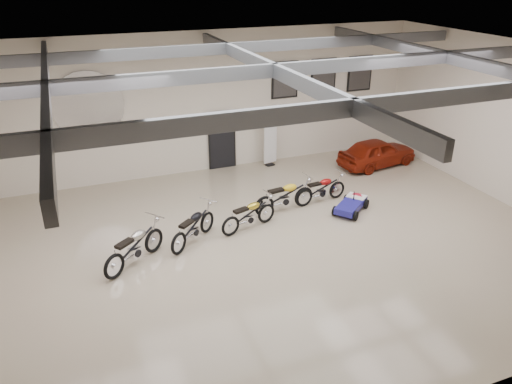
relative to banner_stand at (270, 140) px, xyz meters
name	(u,v)px	position (x,y,z in m)	size (l,w,h in m)	color
floor	(272,246)	(-2.25, -5.50, -1.01)	(16.00, 12.00, 0.01)	tan
ceiling	(275,59)	(-2.25, -5.50, 3.99)	(16.00, 12.00, 0.01)	slate
back_wall	(207,103)	(-2.25, 0.50, 1.49)	(16.00, 0.02, 5.00)	beige
ceiling_beams	(275,70)	(-2.25, -5.50, 3.74)	(15.80, 11.80, 0.32)	#595C61
door	(222,141)	(-1.75, 0.45, 0.04)	(0.92, 0.08, 2.10)	black
logo_plaque	(88,106)	(-6.25, 0.45, 1.79)	(2.30, 0.06, 1.16)	silver
poster_left	(285,80)	(0.75, 0.46, 2.09)	(1.05, 0.08, 1.35)	black
poster_mid	(323,77)	(2.35, 0.46, 2.09)	(1.05, 0.08, 1.35)	black
poster_right	(360,74)	(3.95, 0.46, 2.09)	(1.05, 0.08, 1.35)	black
oil_sign	(257,120)	(-0.35, 0.45, 0.69)	(0.72, 0.10, 0.72)	white
banner_stand	(270,140)	(0.00, 0.00, 0.00)	(0.55, 0.22, 2.02)	white
motorcycle_silver	(134,246)	(-5.86, -5.07, -0.47)	(2.06, 0.64, 1.07)	silver
motorcycle_black	(193,226)	(-4.20, -4.55, -0.51)	(1.92, 0.60, 1.00)	silver
motorcycle_gold	(249,214)	(-2.51, -4.38, -0.53)	(1.84, 0.57, 0.96)	silver
motorcycle_yellow	(284,196)	(-1.08, -3.70, -0.48)	(2.02, 0.63, 1.05)	silver
motorcycle_red	(321,189)	(0.27, -3.55, -0.54)	(1.81, 0.56, 0.94)	silver
go_kart	(353,201)	(0.93, -4.41, -0.70)	(1.69, 0.76, 0.61)	navy
vintage_car	(377,152)	(3.75, -1.50, -0.48)	(3.13, 1.26, 1.07)	maroon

